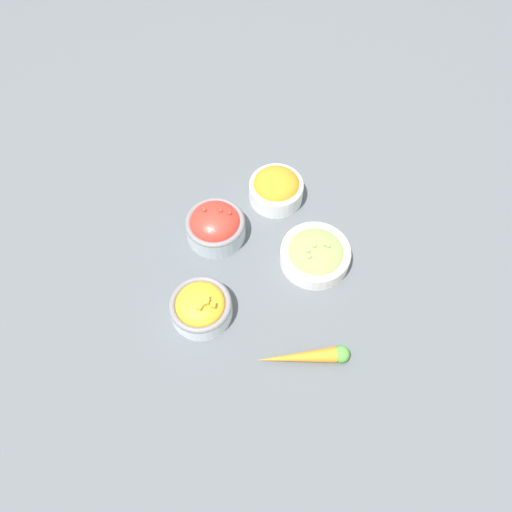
{
  "coord_description": "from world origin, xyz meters",
  "views": [
    {
      "loc": [
        -0.46,
        -0.17,
        0.85
      ],
      "look_at": [
        0.0,
        0.0,
        0.03
      ],
      "focal_mm": 35.0,
      "sensor_mm": 36.0,
      "label": 1
    }
  ],
  "objects_px": {
    "bowl_squash": "(201,306)",
    "bowl_cherry_tomatoes": "(215,225)",
    "loose_carrot": "(306,357)",
    "bowl_carrots": "(276,188)",
    "bowl_lettuce": "(315,254)"
  },
  "relations": [
    {
      "from": "bowl_lettuce",
      "to": "bowl_carrots",
      "type": "bearing_deg",
      "value": 45.19
    },
    {
      "from": "bowl_squash",
      "to": "loose_carrot",
      "type": "distance_m",
      "value": 0.21
    },
    {
      "from": "bowl_lettuce",
      "to": "loose_carrot",
      "type": "relative_size",
      "value": 0.88
    },
    {
      "from": "bowl_carrots",
      "to": "bowl_cherry_tomatoes",
      "type": "relative_size",
      "value": 0.95
    },
    {
      "from": "bowl_lettuce",
      "to": "loose_carrot",
      "type": "height_order",
      "value": "bowl_lettuce"
    },
    {
      "from": "bowl_squash",
      "to": "bowl_cherry_tomatoes",
      "type": "xyz_separation_m",
      "value": [
        0.17,
        0.04,
        0.01
      ]
    },
    {
      "from": "bowl_carrots",
      "to": "bowl_cherry_tomatoes",
      "type": "xyz_separation_m",
      "value": [
        -0.13,
        0.08,
        0.0
      ]
    },
    {
      "from": "bowl_carrots",
      "to": "loose_carrot",
      "type": "distance_m",
      "value": 0.36
    },
    {
      "from": "bowl_squash",
      "to": "loose_carrot",
      "type": "relative_size",
      "value": 0.73
    },
    {
      "from": "bowl_cherry_tomatoes",
      "to": "loose_carrot",
      "type": "relative_size",
      "value": 0.77
    },
    {
      "from": "loose_carrot",
      "to": "bowl_carrots",
      "type": "bearing_deg",
      "value": -87.17
    },
    {
      "from": "bowl_cherry_tomatoes",
      "to": "loose_carrot",
      "type": "distance_m",
      "value": 0.31
    },
    {
      "from": "bowl_lettuce",
      "to": "bowl_cherry_tomatoes",
      "type": "distance_m",
      "value": 0.21
    },
    {
      "from": "bowl_squash",
      "to": "bowl_lettuce",
      "type": "height_order",
      "value": "bowl_squash"
    },
    {
      "from": "bowl_squash",
      "to": "loose_carrot",
      "type": "bearing_deg",
      "value": -95.74
    }
  ]
}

